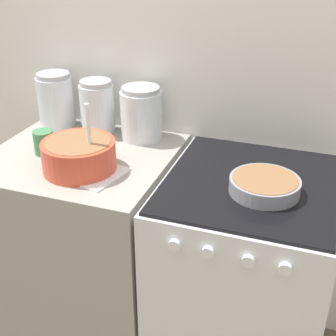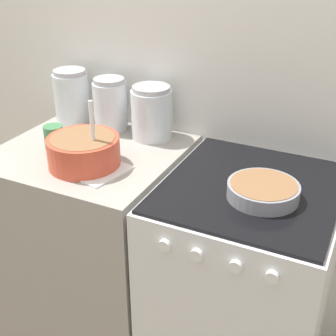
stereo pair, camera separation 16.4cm
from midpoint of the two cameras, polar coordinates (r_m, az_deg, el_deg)
name	(u,v)px [view 2 (the right image)]	position (r m, az deg, el deg)	size (l,w,h in m)	color
wall_back	(206,69)	(1.97, 7.16, 11.82)	(4.43, 0.05, 2.40)	white
countertop_cabinet	(97,242)	(2.14, -6.48, -8.99)	(0.71, 0.67, 0.92)	#9E998E
stove	(242,287)	(1.93, 11.52, -14.12)	(0.62, 0.69, 0.92)	silver
mixing_bowl	(84,150)	(1.75, -7.63, 2.17)	(0.27, 0.27, 0.26)	#D84C33
baking_pan	(263,190)	(1.59, 14.44, -2.75)	(0.24, 0.24, 0.05)	gray
storage_jar_left	(72,100)	(2.17, -9.50, 8.15)	(0.16, 0.16, 0.24)	silver
storage_jar_middle	(110,108)	(2.06, -4.78, 7.28)	(0.15, 0.15, 0.23)	silver
storage_jar_right	(152,116)	(1.97, 0.38, 6.33)	(0.17, 0.17, 0.22)	silver
tin_can	(54,137)	(1.93, -11.40, 3.69)	(0.08, 0.08, 0.09)	#3F7F4C
recipe_page	(97,170)	(1.74, -6.02, -0.27)	(0.24, 0.24, 0.01)	white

